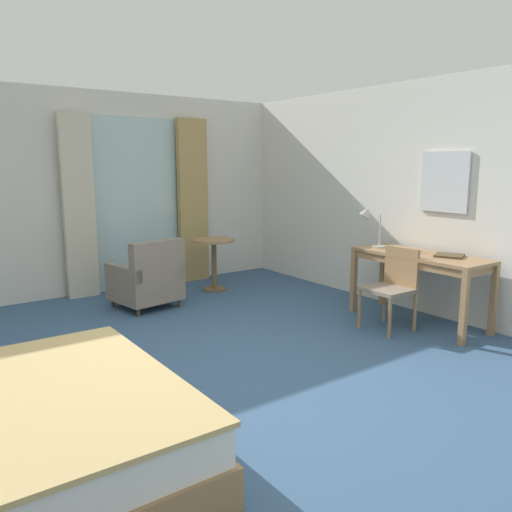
{
  "coord_description": "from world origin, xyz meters",
  "views": [
    {
      "loc": [
        -2.05,
        -3.33,
        1.75
      ],
      "look_at": [
        0.58,
        0.3,
        0.93
      ],
      "focal_mm": 35.71,
      "sensor_mm": 36.0,
      "label": 1
    }
  ],
  "objects": [
    {
      "name": "curtain_panel_right",
      "position": [
        1.62,
        3.34,
        1.19
      ],
      "size": [
        0.46,
        0.1,
        2.39
      ],
      "primitive_type": "cube",
      "color": "tan",
      "rests_on": "ground"
    },
    {
      "name": "desk_lamp",
      "position": [
        2.46,
        0.66,
        1.11
      ],
      "size": [
        0.33,
        0.25,
        0.51
      ],
      "color": "#B7B2A8",
      "rests_on": "writing_desk"
    },
    {
      "name": "curtain_panel_left",
      "position": [
        -0.05,
        3.34,
        1.19
      ],
      "size": [
        0.4,
        0.1,
        2.39
      ],
      "primitive_type": "cube",
      "color": "beige",
      "rests_on": "ground"
    },
    {
      "name": "writing_desk",
      "position": [
        2.61,
        0.04,
        0.69
      ],
      "size": [
        0.59,
        1.52,
        0.78
      ],
      "color": "#9E754C",
      "rests_on": "ground"
    },
    {
      "name": "closed_book",
      "position": [
        2.71,
        -0.25,
        0.79
      ],
      "size": [
        0.35,
        0.36,
        0.02
      ],
      "primitive_type": "cube",
      "rotation": [
        0.0,
        0.0,
        0.43
      ],
      "color": "brown",
      "rests_on": "writing_desk"
    },
    {
      "name": "ground",
      "position": [
        0.0,
        0.0,
        -0.05
      ],
      "size": [
        6.61,
        7.56,
        0.1
      ],
      "primitive_type": "cube",
      "color": "#38567A"
    },
    {
      "name": "armchair_by_window",
      "position": [
        0.42,
        2.34,
        0.34
      ],
      "size": [
        0.81,
        0.79,
        0.85
      ],
      "color": "gray",
      "rests_on": "ground"
    },
    {
      "name": "wall_back",
      "position": [
        0.0,
        3.52,
        1.35
      ],
      "size": [
        6.21,
        0.12,
        2.69
      ],
      "primitive_type": "cube",
      "color": "silver",
      "rests_on": "ground"
    },
    {
      "name": "wall_mirror",
      "position": [
        2.96,
        0.04,
        1.54
      ],
      "size": [
        0.02,
        0.59,
        0.66
      ],
      "color": "silver"
    },
    {
      "name": "wall_right",
      "position": [
        3.04,
        0.0,
        1.35
      ],
      "size": [
        0.12,
        7.16,
        2.69
      ],
      "primitive_type": "cube",
      "color": "silver",
      "rests_on": "ground"
    },
    {
      "name": "desk_chair",
      "position": [
        2.22,
        0.08,
        0.49
      ],
      "size": [
        0.44,
        0.46,
        0.87
      ],
      "color": "gray",
      "rests_on": "ground"
    },
    {
      "name": "balcony_glass_door",
      "position": [
        0.79,
        3.44,
        1.19
      ],
      "size": [
        1.23,
        0.02,
        2.37
      ],
      "primitive_type": "cube",
      "color": "silver",
      "rests_on": "ground"
    },
    {
      "name": "round_cafe_table",
      "position": [
        1.55,
        2.64,
        0.52
      ],
      "size": [
        0.6,
        0.6,
        0.72
      ],
      "color": "#9E754C",
      "rests_on": "ground"
    }
  ]
}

